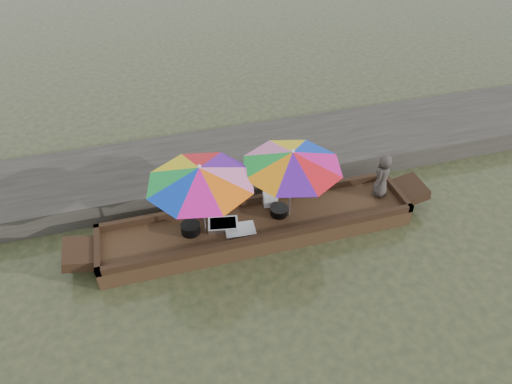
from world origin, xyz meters
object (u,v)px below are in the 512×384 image
object	(u,v)px
tray_scallop	(240,230)
umbrella_bow	(202,200)
charcoal_grill	(279,211)
boat_hull	(257,227)
umbrella_stern	(291,184)
cooking_pot	(191,228)
tray_crayfish	(223,225)
vendor	(383,176)
supply_bag	(270,199)

from	to	relation	value
tray_scallop	umbrella_bow	size ratio (longest dim) A/B	0.29
umbrella_bow	charcoal_grill	bearing A→B (deg)	2.72
boat_hull	umbrella_stern	world-z (taller)	umbrella_stern
cooking_pot	umbrella_stern	xyz separation A→B (m)	(1.94, -0.05, 0.68)
tray_crayfish	tray_scallop	world-z (taller)	tray_crayfish
tray_scallop	umbrella_stern	distance (m)	1.29
tray_scallop	boat_hull	bearing A→B (deg)	25.19
charcoal_grill	umbrella_bow	bearing A→B (deg)	-177.28
cooking_pot	umbrella_bow	distance (m)	0.73
tray_crayfish	umbrella_stern	distance (m)	1.51
vendor	umbrella_stern	xyz separation A→B (m)	(-2.01, -0.09, 0.30)
charcoal_grill	supply_bag	world-z (taller)	supply_bag
tray_crayfish	umbrella_bow	size ratio (longest dim) A/B	0.29
boat_hull	tray_scallop	distance (m)	0.48
boat_hull	tray_crayfish	size ratio (longest dim) A/B	10.78
charcoal_grill	tray_scallop	bearing A→B (deg)	-163.37
supply_bag	cooking_pot	bearing A→B (deg)	-168.14
tray_crayfish	umbrella_stern	xyz separation A→B (m)	(1.32, -0.03, 0.73)
charcoal_grill	vendor	xyz separation A→B (m)	(2.19, 0.02, 0.40)
supply_bag	umbrella_stern	world-z (taller)	umbrella_stern
boat_hull	vendor	xyz separation A→B (m)	(2.66, 0.09, 0.65)
charcoal_grill	umbrella_stern	world-z (taller)	umbrella_stern
cooking_pot	vendor	xyz separation A→B (m)	(3.95, 0.04, 0.38)
cooking_pot	umbrella_stern	world-z (taller)	umbrella_stern
tray_crayfish	umbrella_stern	world-z (taller)	umbrella_stern
cooking_pot	umbrella_bow	size ratio (longest dim) A/B	0.19
umbrella_bow	umbrella_stern	distance (m)	1.67
vendor	tray_crayfish	bearing A→B (deg)	-39.79
cooking_pot	tray_scallop	distance (m)	0.93
charcoal_grill	cooking_pot	bearing A→B (deg)	-179.42
charcoal_grill	supply_bag	distance (m)	0.35
cooking_pot	umbrella_bow	xyz separation A→B (m)	(0.27, -0.05, 0.68)
tray_scallop	umbrella_bow	bearing A→B (deg)	163.72
cooking_pot	tray_scallop	xyz separation A→B (m)	(0.90, -0.24, -0.07)
supply_bag	vendor	world-z (taller)	vendor
supply_bag	tray_scallop	bearing A→B (deg)	-142.81
tray_crayfish	supply_bag	bearing A→B (deg)	19.35
cooking_pot	vendor	bearing A→B (deg)	0.60
boat_hull	tray_crayfish	xyz separation A→B (m)	(-0.67, 0.03, 0.22)
tray_crayfish	supply_bag	size ratio (longest dim) A/B	2.01
boat_hull	supply_bag	size ratio (longest dim) A/B	21.72
umbrella_bow	tray_scallop	bearing A→B (deg)	-16.28
boat_hull	tray_scallop	bearing A→B (deg)	-154.81
supply_bag	umbrella_bow	distance (m)	1.60
tray_crayfish	vendor	bearing A→B (deg)	1.04
boat_hull	umbrella_stern	distance (m)	1.15
tray_scallop	supply_bag	xyz separation A→B (m)	(0.78, 0.59, 0.10)
charcoal_grill	umbrella_stern	bearing A→B (deg)	-21.10
cooking_pot	charcoal_grill	bearing A→B (deg)	0.58
tray_scallop	umbrella_bow	xyz separation A→B (m)	(-0.63, 0.18, 0.74)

